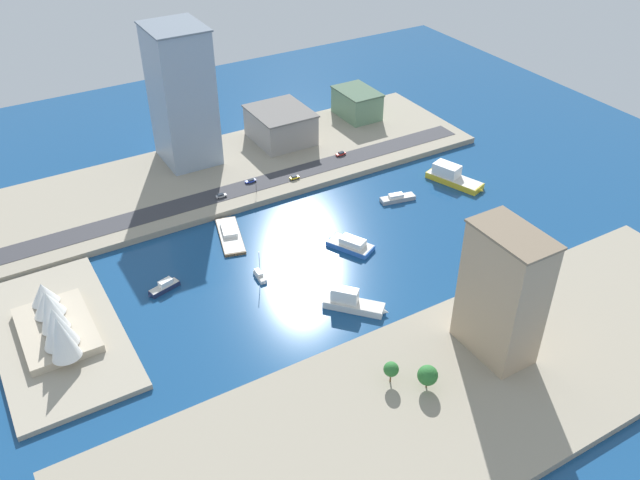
% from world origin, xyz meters
% --- Properties ---
extents(ground_plane, '(440.00, 440.00, 0.00)m').
position_xyz_m(ground_plane, '(0.00, 0.00, 0.00)').
color(ground_plane, navy).
extents(quay_west, '(70.00, 240.00, 2.81)m').
position_xyz_m(quay_west, '(-82.67, 0.00, 1.41)').
color(quay_west, '#9E937F').
rests_on(quay_west, ground_plane).
extents(quay_east, '(70.00, 240.00, 2.81)m').
position_xyz_m(quay_east, '(82.67, 0.00, 1.41)').
color(quay_east, '#9E937F').
rests_on(quay_east, ground_plane).
extents(peninsula_point, '(77.97, 40.33, 2.00)m').
position_xyz_m(peninsula_point, '(6.68, 101.49, 1.00)').
color(peninsula_point, '#A89E89').
rests_on(peninsula_point, ground_plane).
extents(road_strip, '(12.01, 228.00, 0.15)m').
position_xyz_m(road_strip, '(61.96, 0.00, 2.89)').
color(road_strip, '#38383D').
rests_on(road_strip, quay_east).
extents(catamaran_blue, '(20.32, 15.99, 4.72)m').
position_xyz_m(catamaran_blue, '(0.58, -13.33, 1.75)').
color(catamaran_blue, blue).
rests_on(catamaran_blue, ground_plane).
extents(yacht_sleek_gray, '(7.69, 17.61, 3.51)m').
position_xyz_m(yacht_sleek_gray, '(20.93, -51.60, 1.30)').
color(yacht_sleek_gray, '#999EA3').
rests_on(yacht_sleek_gray, ground_plane).
extents(sailboat_small_white, '(9.18, 2.97, 12.81)m').
position_xyz_m(sailboat_small_white, '(1.36, 27.41, 1.13)').
color(sailboat_small_white, white).
rests_on(sailboat_small_white, ground_plane).
extents(water_taxi_orange, '(13.11, 5.35, 4.23)m').
position_xyz_m(water_taxi_orange, '(-25.75, -62.53, 1.46)').
color(water_taxi_orange, orange).
rests_on(water_taxi_orange, ground_plane).
extents(ferry_yellow_fast, '(29.09, 17.24, 8.19)m').
position_xyz_m(ferry_yellow_fast, '(21.75, -83.23, 3.07)').
color(ferry_yellow_fast, yellow).
rests_on(ferry_yellow_fast, ground_plane).
extents(patrol_launch_navy, '(6.58, 13.54, 4.15)m').
position_xyz_m(patrol_launch_navy, '(12.94, 61.43, 1.51)').
color(patrol_launch_navy, '#1E284C').
rests_on(patrol_launch_navy, ground_plane).
extents(ferry_white_commuter, '(20.56, 19.52, 8.09)m').
position_xyz_m(ferry_white_commuter, '(-31.07, 6.67, 2.78)').
color(ferry_white_commuter, silver).
rests_on(ferry_white_commuter, ground_plane).
extents(barge_flat_brown, '(28.65, 15.48, 2.93)m').
position_xyz_m(barge_flat_brown, '(33.18, 25.66, 1.03)').
color(barge_flat_brown, brown).
rests_on(barge_flat_brown, ground_plane).
extents(apartment_midrise_tan, '(26.36, 15.43, 45.89)m').
position_xyz_m(apartment_midrise_tan, '(-74.12, -20.85, 25.79)').
color(apartment_midrise_tan, tan).
rests_on(apartment_midrise_tan, quay_west).
extents(tower_tall_glass, '(30.00, 25.43, 65.24)m').
position_xyz_m(tower_tall_glass, '(102.09, 16.33, 35.47)').
color(tower_tall_glass, '#8C9EB2').
rests_on(tower_tall_glass, quay_east).
extents(terminal_long_green, '(26.23, 18.63, 14.92)m').
position_xyz_m(terminal_long_green, '(101.71, -81.71, 10.31)').
color(terminal_long_green, slate).
rests_on(terminal_long_green, quay_east).
extents(carpark_squat_concrete, '(32.15, 28.20, 16.29)m').
position_xyz_m(carpark_squat_concrete, '(97.08, -32.11, 10.99)').
color(carpark_squat_concrete, gray).
rests_on(carpark_squat_concrete, quay_east).
extents(hatchback_blue, '(1.93, 5.15, 1.48)m').
position_xyz_m(hatchback_blue, '(64.79, 0.73, 3.70)').
color(hatchback_blue, black).
rests_on(hatchback_blue, road_strip).
extents(taxi_yellow_cab, '(1.97, 4.52, 1.73)m').
position_xyz_m(taxi_yellow_cab, '(57.24, -18.22, 3.80)').
color(taxi_yellow_cab, black).
rests_on(taxi_yellow_cab, road_strip).
extents(pickup_red, '(2.01, 5.08, 1.72)m').
position_xyz_m(pickup_red, '(66.33, -49.49, 3.79)').
color(pickup_red, black).
rests_on(pickup_red, road_strip).
extents(sedan_silver, '(2.04, 4.91, 1.70)m').
position_xyz_m(sedan_silver, '(59.37, 17.96, 3.79)').
color(sedan_silver, black).
rests_on(sedan_silver, road_strip).
extents(traffic_light_waterfront, '(0.36, 0.36, 6.50)m').
position_xyz_m(traffic_light_waterfront, '(55.02, 2.56, 7.16)').
color(traffic_light_waterfront, black).
rests_on(traffic_light_waterfront, quay_east).
extents(opera_landmark, '(42.04, 23.49, 18.74)m').
position_xyz_m(opera_landmark, '(4.60, 101.49, 9.09)').
color(opera_landmark, '#BCAD93').
rests_on(opera_landmark, peninsula_point).
extents(park_tree_cluster, '(13.17, 13.87, 8.37)m').
position_xyz_m(park_tree_cluster, '(-74.83, 11.12, 8.03)').
color(park_tree_cluster, brown).
rests_on(park_tree_cluster, quay_west).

